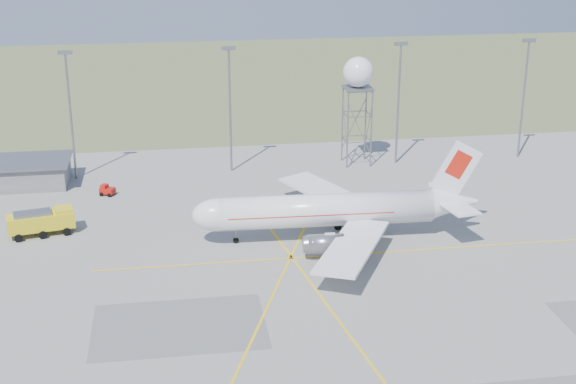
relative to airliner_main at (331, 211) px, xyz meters
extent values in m
cube|color=#576D3C|center=(-0.32, 104.62, -3.94)|extent=(400.00, 120.00, 0.03)
cube|color=gray|center=(-45.32, 28.62, -2.16)|extent=(18.00, 9.00, 3.60)
cube|color=slate|center=(-45.32, 28.62, -0.21)|extent=(19.00, 10.00, 0.30)
cylinder|color=slate|center=(-35.32, 30.62, 6.04)|extent=(0.36, 0.36, 20.00)
cube|color=slate|center=(-35.32, 30.62, 16.24)|extent=(2.20, 0.50, 0.60)
cylinder|color=slate|center=(-10.32, 30.62, 6.04)|extent=(0.36, 0.36, 20.00)
cube|color=slate|center=(-10.32, 30.62, 16.24)|extent=(2.20, 0.50, 0.60)
cylinder|color=slate|center=(17.68, 30.62, 6.04)|extent=(0.36, 0.36, 20.00)
cube|color=slate|center=(17.68, 30.62, 16.24)|extent=(2.20, 0.50, 0.60)
cylinder|color=slate|center=(39.68, 30.62, 6.04)|extent=(0.36, 0.36, 20.00)
cube|color=slate|center=(39.68, 30.62, 16.24)|extent=(2.20, 0.50, 0.60)
cylinder|color=white|center=(-0.65, 0.02, 0.11)|extent=(27.96, 5.25, 4.28)
ellipsoid|color=white|center=(-14.56, 0.51, 0.11)|extent=(6.99, 4.52, 4.28)
cube|color=black|center=(-15.84, 0.55, 0.75)|extent=(1.70, 2.41, 1.04)
cone|color=white|center=(16.46, -0.57, 0.43)|extent=(6.57, 4.50, 4.28)
cube|color=white|center=(16.46, -0.57, 4.93)|extent=(6.86, 0.56, 8.05)
cube|color=red|center=(16.68, -0.58, 5.68)|extent=(3.70, 0.49, 4.13)
cube|color=white|center=(16.05, 2.87, 0.97)|extent=(3.63, 6.00, 0.19)
cube|color=white|center=(15.81, -3.98, 0.97)|extent=(3.63, 6.00, 0.19)
cube|color=white|center=(1.29, 9.59, -0.96)|extent=(11.66, 17.73, 0.39)
cube|color=white|center=(0.62, -9.66, -0.96)|extent=(12.57, 17.53, 0.39)
cylinder|color=slate|center=(-1.50, 6.26, -1.92)|extent=(4.58, 2.62, 2.46)
cylinder|color=slate|center=(-1.94, -6.14, -1.92)|extent=(4.58, 2.62, 2.46)
cube|color=red|center=(-2.79, 0.10, 0.22)|extent=(21.54, 5.06, 0.13)
cylinder|color=black|center=(-12.42, 0.43, -3.47)|extent=(0.77, 0.77, 0.96)
cube|color=black|center=(1.49, -0.05, -3.47)|extent=(1.29, 6.46, 0.96)
cylinder|color=slate|center=(1.49, -0.05, -2.99)|extent=(0.27, 0.27, 1.93)
cylinder|color=slate|center=(8.85, 29.22, 2.57)|extent=(0.24, 0.24, 13.05)
cylinder|color=slate|center=(12.87, 29.22, 2.57)|extent=(0.24, 0.24, 13.05)
cylinder|color=slate|center=(12.87, 33.24, 2.57)|extent=(0.24, 0.24, 13.05)
cylinder|color=slate|center=(8.85, 33.24, 2.57)|extent=(0.24, 0.24, 13.05)
cube|color=slate|center=(10.86, 31.23, 9.10)|extent=(4.62, 4.62, 0.25)
sphere|color=white|center=(10.86, 31.23, 11.71)|extent=(5.02, 5.02, 5.02)
cube|color=yellow|center=(-37.70, 7.27, -2.04)|extent=(9.03, 4.65, 2.10)
cube|color=yellow|center=(-34.71, 7.92, -1.18)|extent=(2.82, 3.11, 1.34)
cube|color=black|center=(-34.05, 8.07, -1.09)|extent=(0.63, 2.45, 0.96)
cube|color=slate|center=(-38.63, 7.06, -0.80)|extent=(5.16, 3.27, 0.38)
cube|color=#AD140C|center=(-29.91, 21.63, -3.23)|extent=(2.52, 2.17, 0.87)
cube|color=#AD140C|center=(-30.34, 21.85, -2.55)|extent=(1.30, 1.43, 0.49)
camera|label=1|loc=(-20.49, -95.13, 37.48)|focal=50.00mm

